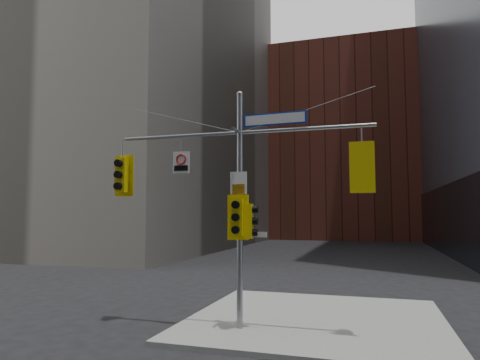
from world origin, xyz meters
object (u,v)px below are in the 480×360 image
Objects in this scene: signal_assembly at (240,184)px; traffic_light_east_arm at (362,168)px; traffic_light_pole_side at (250,221)px; traffic_light_pole_front at (237,217)px; street_sign_blade at (275,119)px; regulatory_sign_arm at (181,162)px; traffic_light_west_arm at (122,175)px.

signal_assembly reaches higher than traffic_light_east_arm.
traffic_light_pole_front is (-0.32, -0.28, 0.12)m from traffic_light_pole_side.
traffic_light_east_arm is 3.60m from traffic_light_pole_side.
traffic_light_pole_side is at bearing 34.02° from traffic_light_pole_front.
street_sign_blade is at bearing 7.35° from traffic_light_pole_front.
signal_assembly is 11.44× the size of regulatory_sign_arm.
regulatory_sign_arm is at bearing -179.40° from signal_assembly.
signal_assembly is 4.10× the size of street_sign_blade.
traffic_light_east_arm is at bearing -2.26° from traffic_light_pole_front.
traffic_light_west_arm is 2.00× the size of regulatory_sign_arm.
traffic_light_east_arm is (7.71, -0.01, -0.00)m from traffic_light_west_arm.
traffic_light_west_arm is at bearing 85.11° from traffic_light_pole_side.
signal_assembly is 2.22m from street_sign_blade.
signal_assembly is 1.16m from traffic_light_pole_side.
traffic_light_west_arm reaches higher than traffic_light_pole_side.
signal_assembly reaches higher than street_sign_blade.
regulatory_sign_arm is at bearing 166.26° from traffic_light_pole_front.
traffic_light_pole_front is at bearing -90.16° from signal_assembly.
regulatory_sign_arm is at bearing 0.71° from traffic_light_east_arm.
signal_assembly is at bearing 87.06° from traffic_light_pole_side.
traffic_light_pole_side is (-3.27, 0.01, -1.50)m from traffic_light_east_arm.
regulatory_sign_arm is (-2.27, -0.03, 1.87)m from traffic_light_pole_side.
traffic_light_pole_front is (-0.00, -0.27, -1.00)m from signal_assembly.
street_sign_blade is (5.22, -0.01, 1.55)m from traffic_light_west_arm.
traffic_light_west_arm is 2.21m from regulatory_sign_arm.
traffic_light_west_arm reaches higher than traffic_light_pole_front.
traffic_light_west_arm and regulatory_sign_arm have the same top height.
street_sign_blade is at bearing -95.39° from traffic_light_pole_side.
traffic_light_east_arm is 0.73× the size of street_sign_blade.
traffic_light_west_arm is 0.98× the size of traffic_light_east_arm.
traffic_light_west_arm is (-4.12, 0.01, 0.38)m from signal_assembly.
signal_assembly is at bearing 83.33° from traffic_light_pole_front.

